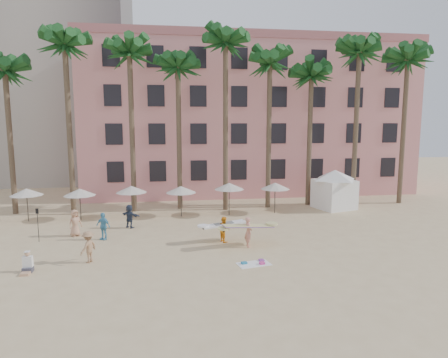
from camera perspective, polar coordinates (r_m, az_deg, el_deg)
ground at (r=21.57m, az=-2.14°, el=-12.98°), size 120.00×120.00×0.00m
pink_hotel at (r=46.89m, az=3.05°, el=8.47°), size 35.00×14.00×16.00m
palm_row at (r=35.47m, az=-4.06°, el=16.59°), size 44.40×5.40×16.30m
umbrella_row at (r=32.98m, az=-9.64°, el=-1.43°), size 22.50×2.70×2.73m
cabana at (r=37.18m, az=15.50°, el=-0.94°), size 5.60×5.60×3.50m
beach_towel at (r=22.58m, az=4.38°, el=-11.92°), size 1.96×1.34×0.14m
carrier_yellow at (r=25.20m, az=3.50°, el=-7.31°), size 3.37×1.45×1.89m
carrier_white at (r=26.20m, az=-0.01°, el=-7.04°), size 2.89×1.22×1.67m
beachgoers at (r=27.68m, az=-16.96°, el=-6.58°), size 4.83×8.50×1.85m
paddle at (r=28.71m, az=-25.07°, el=-5.42°), size 0.18×0.04×2.23m
seated_man at (r=23.59m, az=-26.27°, el=-10.98°), size 0.49×0.85×1.11m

